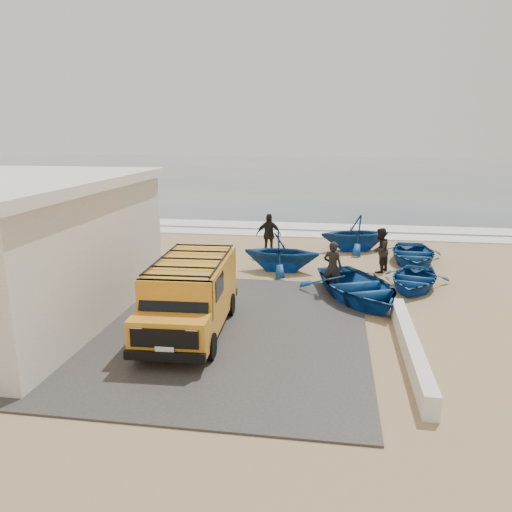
{
  "coord_description": "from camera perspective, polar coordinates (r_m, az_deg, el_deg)",
  "views": [
    {
      "loc": [
        2.92,
        -15.19,
        5.6
      ],
      "look_at": [
        0.22,
        2.13,
        1.2
      ],
      "focal_mm": 35.0,
      "sensor_mm": 36.0,
      "label": 1
    }
  ],
  "objects": [
    {
      "name": "boat_near_left",
      "position": [
        17.32,
        11.58,
        -3.46
      ],
      "size": [
        4.71,
        5.38,
        0.93
      ],
      "primitive_type": "imported",
      "rotation": [
        0.0,
        0.0,
        0.41
      ],
      "color": "navy",
      "rests_on": "ground"
    },
    {
      "name": "boat_mid_right",
      "position": [
        22.75,
        17.44,
        0.22
      ],
      "size": [
        3.01,
        4.05,
        0.8
      ],
      "primitive_type": "imported",
      "rotation": [
        0.0,
        0.0,
        -0.06
      ],
      "color": "navy",
      "rests_on": "ground"
    },
    {
      "name": "parapet",
      "position": [
        13.47,
        17.24,
        -9.88
      ],
      "size": [
        0.35,
        6.0,
        0.55
      ],
      "primitive_type": "cube",
      "color": "silver",
      "rests_on": "ground"
    },
    {
      "name": "boat_far_left",
      "position": [
        24.32,
        11.24,
        2.59
      ],
      "size": [
        3.93,
        3.61,
        1.73
      ],
      "primitive_type": "imported",
      "rotation": [
        0.0,
        0.0,
        -1.3
      ],
      "color": "navy",
      "rests_on": "ground"
    },
    {
      "name": "surf_wash",
      "position": [
        30.36,
        3.19,
        3.48
      ],
      "size": [
        180.0,
        2.2,
        0.04
      ],
      "primitive_type": "cube",
      "color": "white",
      "rests_on": "ground"
    },
    {
      "name": "surf_line",
      "position": [
        27.91,
        2.68,
        2.57
      ],
      "size": [
        180.0,
        1.6,
        0.06
      ],
      "primitive_type": "cube",
      "color": "white",
      "rests_on": "ground"
    },
    {
      "name": "slab",
      "position": [
        15.15,
        -10.87,
        -7.78
      ],
      "size": [
        12.0,
        10.0,
        0.05
      ],
      "primitive_type": "cube",
      "color": "#3F3D3A",
      "rests_on": "ground"
    },
    {
      "name": "fisherman_front",
      "position": [
        17.84,
        8.75,
        -1.26
      ],
      "size": [
        0.78,
        0.64,
        1.86
      ],
      "primitive_type": "imported",
      "rotation": [
        0.0,
        0.0,
        2.82
      ],
      "color": "black",
      "rests_on": "ground"
    },
    {
      "name": "van",
      "position": [
        14.22,
        -7.51,
        -4.3
      ],
      "size": [
        2.19,
        5.06,
        2.13
      ],
      "rotation": [
        0.0,
        0.0,
        0.05
      ],
      "color": "orange",
      "rests_on": "ground"
    },
    {
      "name": "ground",
      "position": [
        16.46,
        -1.91,
        -5.82
      ],
      "size": [
        160.0,
        160.0,
        0.0
      ],
      "primitive_type": "plane",
      "color": "tan"
    },
    {
      "name": "fisherman_middle",
      "position": [
        20.79,
        13.98,
        0.64
      ],
      "size": [
        1.05,
        1.12,
        1.83
      ],
      "primitive_type": "imported",
      "rotation": [
        0.0,
        0.0,
        -2.11
      ],
      "color": "black",
      "rests_on": "ground"
    },
    {
      "name": "ocean",
      "position": [
        71.47,
        6.58,
        9.52
      ],
      "size": [
        180.0,
        88.0,
        0.01
      ],
      "primitive_type": "cube",
      "color": "#385166",
      "rests_on": "ground"
    },
    {
      "name": "boat_mid_left",
      "position": [
        20.38,
        2.93,
        0.48
      ],
      "size": [
        3.26,
        2.87,
        1.62
      ],
      "primitive_type": "imported",
      "rotation": [
        0.0,
        0.0,
        1.5
      ],
      "color": "navy",
      "rests_on": "ground"
    },
    {
      "name": "fisherman_back",
      "position": [
        22.9,
        1.44,
        2.45
      ],
      "size": [
        1.24,
        0.78,
        1.96
      ],
      "primitive_type": "imported",
      "rotation": [
        0.0,
        0.0,
        0.28
      ],
      "color": "black",
      "rests_on": "ground"
    },
    {
      "name": "boat_near_right",
      "position": [
        19.15,
        17.57,
        -2.51
      ],
      "size": [
        3.19,
        3.87,
        0.7
      ],
      "primitive_type": "imported",
      "rotation": [
        0.0,
        0.0,
        -0.26
      ],
      "color": "navy",
      "rests_on": "ground"
    }
  ]
}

